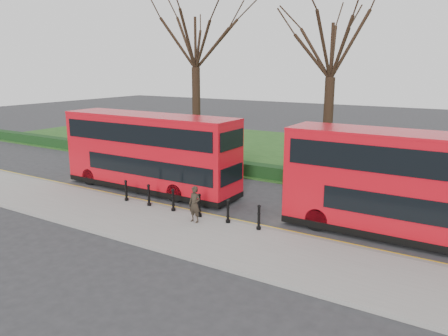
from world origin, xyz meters
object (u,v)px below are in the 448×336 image
Objects in this scene: bus_lead at (149,153)px; bollard_row at (186,203)px; pedestrian at (195,204)px; bus_rear at (422,188)px.

bollard_row is at bearing -30.21° from bus_lead.
bus_lead is 6.26m from pedestrian.
bus_lead reaches higher than pedestrian.
pedestrian is (5.27, -3.18, -1.15)m from bus_lead.
bus_rear is (9.29, 2.56, 1.46)m from bollard_row.
bollard_row is at bearing 148.26° from pedestrian.
bus_rear is 9.01m from pedestrian.
bollard_row is at bearing -164.59° from bus_rear.
bollard_row is 4.78× the size of pedestrian.
bollard_row is 0.71× the size of bus_rear.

